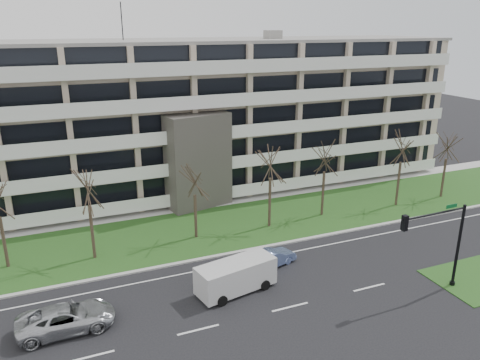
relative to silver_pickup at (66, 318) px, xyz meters
name	(u,v)px	position (x,y,z in m)	size (l,w,h in m)	color
ground	(290,307)	(12.97, -2.91, -0.76)	(160.00, 160.00, 0.00)	black
grass_verge	(219,227)	(12.97, 10.09, -0.73)	(90.00, 10.00, 0.06)	#23531B
curb	(241,251)	(12.97, 5.09, -0.70)	(90.00, 0.35, 0.12)	#B2B2AD
sidewalk	(200,205)	(12.97, 15.59, -0.72)	(90.00, 2.00, 0.08)	#B2B2AD
lane_edge_line	(249,261)	(12.97, 3.59, -0.75)	(90.00, 0.12, 0.01)	white
apartment_building	(178,116)	(12.96, 22.41, 6.86)	(60.50, 15.10, 18.75)	#C2B197
silver_pickup	(66,318)	(0.00, 0.00, 0.00)	(2.51, 5.45, 1.52)	#BABDC2
blue_sedan	(272,258)	(14.19, 2.26, -0.12)	(1.35, 3.86, 1.27)	#7A92D4
white_van	(237,274)	(10.62, 0.17, 0.48)	(5.61, 2.97, 2.07)	silver
traffic_signal	(441,237)	(22.59, -4.87, 3.18)	(5.25, 0.46, 6.08)	black
tree_2	(87,184)	(2.40, 8.41, 5.14)	(3.79, 3.79, 7.58)	#382B21
tree_3	(194,178)	(10.55, 8.93, 4.44)	(3.35, 3.35, 6.69)	#382B21
tree_4	(271,158)	(17.10, 8.63, 5.42)	(3.97, 3.97, 7.94)	#382B21
tree_5	(325,154)	(22.70, 9.07, 5.08)	(3.75, 3.75, 7.51)	#382B21
tree_6	(403,144)	(30.67, 8.40, 5.34)	(3.92, 3.92, 7.84)	#382B21
tree_7	(448,144)	(36.50, 8.55, 4.84)	(3.60, 3.60, 7.20)	#382B21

